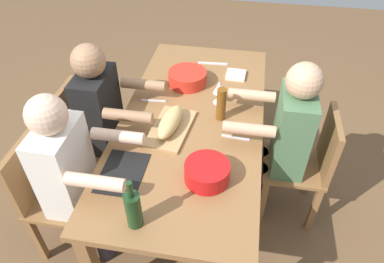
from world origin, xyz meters
name	(u,v)px	position (x,y,z in m)	size (l,w,h in m)	color
ground_plane	(192,192)	(0.00, 0.00, 0.00)	(8.00, 8.00, 0.00)	brown
dining_table	(192,128)	(0.00, 0.00, 0.66)	(1.91, 0.90, 0.74)	olive
chair_far_left	(52,191)	(-0.52, 0.77, 0.48)	(0.40, 0.40, 0.85)	olive
diner_far_left	(73,171)	(-0.52, 0.59, 0.70)	(0.41, 0.53, 1.20)	#2D2D38
chair_far_center	(86,135)	(0.00, 0.77, 0.48)	(0.40, 0.40, 0.85)	olive
diner_far_center	(105,114)	(0.00, 0.59, 0.70)	(0.41, 0.53, 1.20)	#2D2D38
chair_near_center	(307,161)	(0.00, -0.77, 0.48)	(0.40, 0.40, 0.85)	olive
diner_near_center	(284,134)	(0.00, -0.59, 0.70)	(0.41, 0.53, 1.20)	#2D2D38
serving_bowl_fruit	(187,77)	(0.39, 0.10, 0.79)	(0.27, 0.27, 0.10)	red
serving_bowl_greens	(207,171)	(-0.49, -0.16, 0.80)	(0.24, 0.24, 0.10)	red
cutting_board	(171,128)	(-0.13, 0.11, 0.75)	(0.40, 0.22, 0.02)	tan
bread_loaf	(170,122)	(-0.13, 0.11, 0.81)	(0.32, 0.11, 0.09)	tan
wine_bottle	(133,209)	(-0.82, 0.13, 0.85)	(0.08, 0.08, 0.29)	#193819
beer_bottle	(221,104)	(0.03, -0.18, 0.85)	(0.06, 0.06, 0.22)	brown
wine_glass	(219,88)	(0.20, -0.15, 0.86)	(0.08, 0.08, 0.17)	silver
placemat_far_left	(123,172)	(-0.52, 0.29, 0.74)	(0.32, 0.23, 0.01)	black
fork_far_center	(154,101)	(0.14, 0.29, 0.74)	(0.02, 0.17, 0.01)	silver
fork_near_center	(236,138)	(-0.14, -0.29, 0.74)	(0.02, 0.17, 0.01)	silver
carving_knife	(213,63)	(0.70, -0.04, 0.74)	(0.23, 0.02, 0.01)	silver
napkin_stack	(236,75)	(0.55, -0.24, 0.75)	(0.14, 0.14, 0.02)	white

